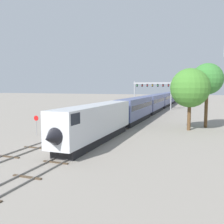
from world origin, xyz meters
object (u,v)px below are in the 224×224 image
trackside_tree_left (190,88)px  trackside_tree_mid (207,79)px  signal_gantry (152,89)px  stop_sign (36,122)px  passenger_train (165,99)px

trackside_tree_left → trackside_tree_mid: size_ratio=0.91×
signal_gantry → trackside_tree_left: trackside_tree_left is taller
stop_sign → trackside_tree_mid: (23.26, 15.76, 6.44)m
stop_sign → trackside_tree_left: (20.67, 11.97, 4.97)m
stop_sign → trackside_tree_left: 24.40m
signal_gantry → trackside_tree_left: (12.92, -35.73, 0.38)m
passenger_train → stop_sign: bearing=-99.5°
stop_sign → trackside_tree_mid: bearing=34.1°
signal_gantry → passenger_train: bearing=79.2°
passenger_train → trackside_tree_mid: trackside_tree_mid is taller
passenger_train → trackside_tree_left: (10.67, -47.50, 4.23)m
passenger_train → trackside_tree_mid: bearing=-73.1°
stop_sign → signal_gantry: bearing=80.8°
stop_sign → passenger_train: bearing=80.5°
signal_gantry → trackside_tree_left: size_ratio=1.21×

